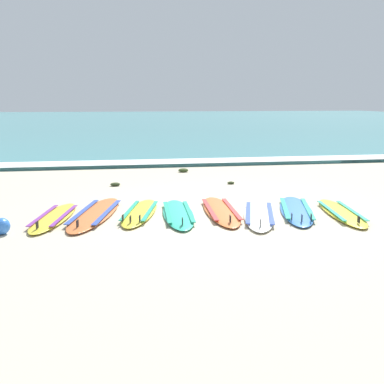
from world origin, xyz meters
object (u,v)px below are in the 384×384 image
surfboard_7 (341,212)px  surfboard_4 (221,211)px  surfboard_1 (95,213)px  surfboard_6 (296,210)px  beach_ball (1,226)px  surfboard_0 (54,217)px  surfboard_2 (140,212)px  surfboard_3 (178,213)px  surfboard_5 (259,215)px

surfboard_7 → surfboard_4: bearing=168.0°
surfboard_1 → surfboard_6: bearing=-5.1°
surfboard_4 → beach_ball: beach_ball is taller
surfboard_0 → surfboard_2: same height
surfboard_6 → beach_ball: size_ratio=8.94×
surfboard_7 → beach_ball: 5.63m
surfboard_3 → surfboard_4: same height
surfboard_0 → surfboard_1: bearing=12.0°
surfboard_1 → surfboard_5: (2.82, -0.52, 0.00)m
beach_ball → surfboard_0: bearing=49.5°
surfboard_2 → surfboard_6: size_ratio=0.90×
surfboard_1 → beach_ball: 1.61m
surfboard_0 → surfboard_4: (2.89, -0.01, -0.00)m
surfboard_6 → surfboard_4: bearing=173.2°
surfboard_7 → surfboard_1: bearing=172.1°
surfboard_3 → beach_ball: beach_ball is taller
surfboard_2 → surfboard_6: bearing=-5.6°
surfboard_2 → beach_ball: 2.27m
surfboard_1 → beach_ball: beach_ball is taller
surfboard_0 → surfboard_7: (4.97, -0.45, -0.00)m
surfboard_4 → surfboard_5: (0.60, -0.37, 0.00)m
surfboard_5 → surfboard_6: bearing=15.1°
surfboard_1 → surfboard_3: bearing=-9.0°
surfboard_3 → surfboard_5: bearing=-12.0°
surfboard_4 → surfboard_7: (2.08, -0.44, 0.00)m
surfboard_4 → surfboard_5: 0.71m
surfboard_4 → surfboard_3: bearing=-174.7°
surfboard_2 → surfboard_3: (0.66, -0.18, -0.00)m
beach_ball → surfboard_4: bearing=11.9°
surfboard_3 → surfboard_5: same height
surfboard_4 → surfboard_6: bearing=-6.8°
surfboard_1 → surfboard_7: size_ratio=1.21×
surfboard_0 → beach_ball: (-0.65, -0.76, 0.09)m
surfboard_3 → surfboard_5: (1.38, -0.29, -0.00)m
surfboard_4 → beach_ball: (-3.54, -0.75, 0.09)m
surfboard_3 → surfboard_2: bearing=164.5°
surfboard_4 → surfboard_6: (1.36, -0.16, 0.00)m
surfboard_4 → beach_ball: size_ratio=8.69×
surfboard_7 → surfboard_0: bearing=174.8°
surfboard_1 → surfboard_6: size_ratio=1.09×
surfboard_7 → beach_ball: bearing=-176.9°
surfboard_6 → surfboard_5: bearing=-164.9°
surfboard_4 → surfboard_7: same height
beach_ball → surfboard_3: bearing=13.8°
surfboard_0 → surfboard_2: 1.46m
surfboard_3 → surfboard_7: (2.86, -0.37, 0.00)m
surfboard_5 → beach_ball: size_ratio=8.50×
surfboard_0 → beach_ball: bearing=-130.5°
surfboard_5 → surfboard_0: bearing=173.8°
surfboard_7 → surfboard_3: bearing=172.6°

